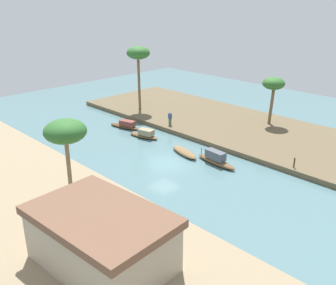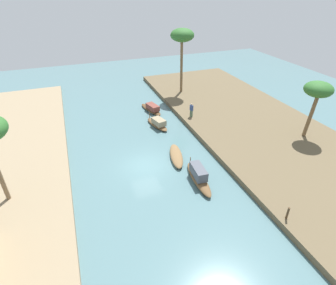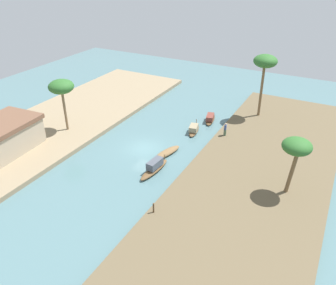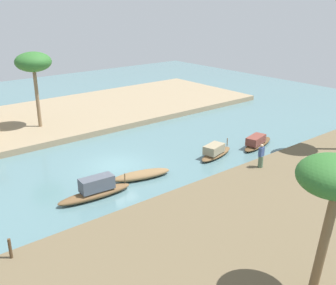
# 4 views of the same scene
# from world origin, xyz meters

# --- Properties ---
(river_water) EXTENTS (72.89, 72.89, 0.00)m
(river_water) POSITION_xyz_m (0.00, 0.00, 0.00)
(river_water) COLOR slate
(river_water) RESTS_ON ground
(riverbank_left) EXTENTS (46.14, 13.93, 0.52)m
(riverbank_left) POSITION_xyz_m (0.00, -13.37, 0.26)
(riverbank_left) COLOR brown
(riverbank_left) RESTS_ON ground
(sampan_with_tall_canopy) EXTENTS (4.71, 1.36, 1.30)m
(sampan_with_tall_canopy) POSITION_xyz_m (-3.57, -3.46, 0.49)
(sampan_with_tall_canopy) COLOR brown
(sampan_with_tall_canopy) RESTS_ON river_water
(sampan_near_left_bank) EXTENTS (4.32, 2.07, 0.98)m
(sampan_near_left_bank) POSITION_xyz_m (10.82, -3.96, 0.37)
(sampan_near_left_bank) COLOR brown
(sampan_near_left_bank) RESTS_ON river_water
(sampan_upstream_small) EXTENTS (4.14, 2.02, 0.51)m
(sampan_upstream_small) POSITION_xyz_m (0.13, -2.99, 0.26)
(sampan_upstream_small) COLOR brown
(sampan_upstream_small) RESTS_ON river_water
(sampan_midstream) EXTENTS (3.87, 1.91, 1.03)m
(sampan_midstream) POSITION_xyz_m (6.66, -3.38, 0.40)
(sampan_midstream) COLOR brown
(sampan_midstream) RESTS_ON river_water
(person_on_near_bank) EXTENTS (0.45, 0.38, 1.65)m
(person_on_near_bank) POSITION_xyz_m (6.74, -7.50, 1.27)
(person_on_near_bank) COLOR #4C664C
(person_on_near_bank) RESTS_ON riverbank_left
(mooring_post) EXTENTS (0.14, 0.14, 0.95)m
(mooring_post) POSITION_xyz_m (-9.76, -6.97, 0.99)
(mooring_post) COLOR #4C3823
(mooring_post) RESTS_ON riverbank_left
(palm_tree_left_near) EXTENTS (2.63, 2.63, 5.65)m
(palm_tree_left_near) POSITION_xyz_m (-1.30, -16.63, 5.29)
(palm_tree_left_near) COLOR brown
(palm_tree_left_near) RESTS_ON riverbank_left
(palm_tree_left_far) EXTENTS (3.06, 3.06, 8.41)m
(palm_tree_left_far) POSITION_xyz_m (14.65, -9.51, 7.88)
(palm_tree_left_far) COLOR brown
(palm_tree_left_far) RESTS_ON riverbank_left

